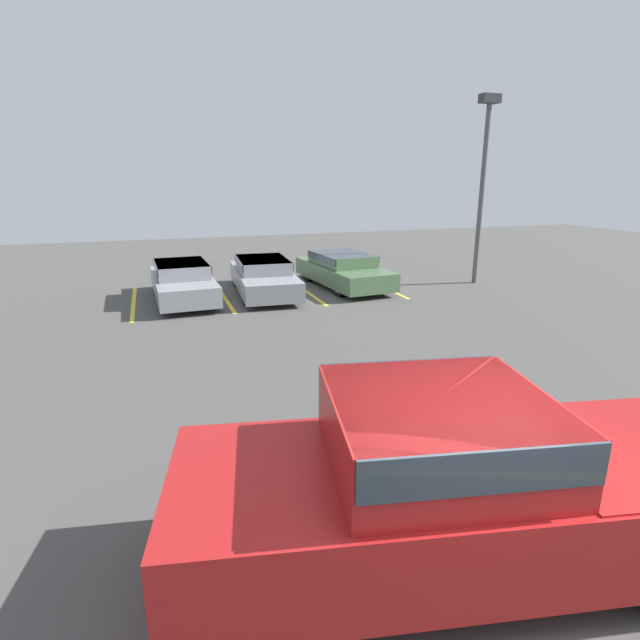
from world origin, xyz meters
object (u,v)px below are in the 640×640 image
Objects in this scene: parked_sedan_a at (182,280)px; light_post at (484,170)px; pickup_truck at (463,481)px; parked_sedan_c at (343,269)px; parked_sedan_b at (263,275)px.

parked_sedan_a is 10.97m from light_post.
pickup_truck reaches higher than parked_sedan_c.
pickup_truck is at bearing -125.91° from light_post.
pickup_truck reaches higher than parked_sedan_b.
pickup_truck is at bearing 6.41° from parked_sedan_a.
pickup_truck is 12.63m from parked_sedan_a.
parked_sedan_b is 2.93m from parked_sedan_c.
parked_sedan_a reaches higher than parked_sedan_c.
parked_sedan_a is (-1.88, 12.49, -0.27)m from pickup_truck.
light_post is (7.79, -0.80, 3.38)m from parked_sedan_b.
parked_sedan_c is (3.68, 12.76, -0.27)m from pickup_truck.
parked_sedan_b is (2.63, 0.10, -0.02)m from parked_sedan_a.
light_post is at bearing 87.74° from parked_sedan_b.
parked_sedan_a is at bearing 109.56° from pickup_truck.
pickup_truck is 13.28m from parked_sedan_c.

